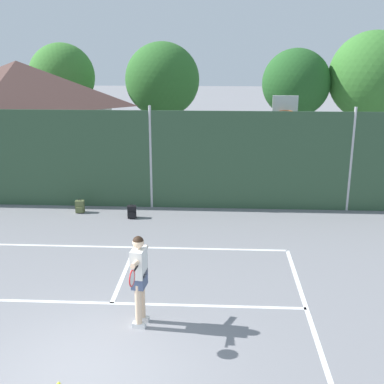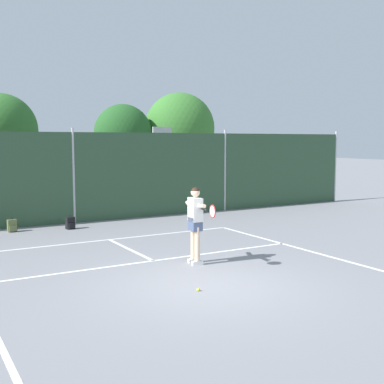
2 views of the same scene
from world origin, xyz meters
TOP-DOWN VIEW (x-y plane):
  - ground_plane at (0.00, 0.00)m, footprint 120.00×120.00m
  - court_markings at (0.00, 0.65)m, footprint 8.30×11.10m
  - chainlink_fence at (0.00, 9.00)m, footprint 26.09×0.09m
  - basketball_hoop at (4.57, 11.06)m, footprint 0.90×0.67m
  - clubhouse_building at (-5.87, 13.06)m, footprint 6.88×5.81m
  - treeline_backdrop at (1.79, 19.43)m, footprint 24.87×4.08m
  - tennis_player at (0.75, 1.69)m, footprint 0.30×1.44m
  - tennis_ball at (-0.30, -0.19)m, footprint 0.07×0.07m
  - backpack_olive at (-2.27, 8.30)m, footprint 0.29×0.26m
  - backpack_black at (-0.49, 7.86)m, footprint 0.31×0.28m

SIDE VIEW (x-z plane):
  - ground_plane at x=0.00m, z-range 0.00..0.00m
  - court_markings at x=0.00m, z-range 0.00..0.01m
  - tennis_ball at x=-0.30m, z-range 0.00..0.07m
  - backpack_olive at x=-2.27m, z-range -0.04..0.42m
  - backpack_black at x=-0.49m, z-range -0.04..0.42m
  - tennis_player at x=0.75m, z-range 0.18..2.04m
  - chainlink_fence at x=0.00m, z-range -0.07..3.33m
  - basketball_hoop at x=4.57m, z-range 0.54..4.09m
  - clubhouse_building at x=-5.87m, z-range 0.09..4.75m
  - treeline_backdrop at x=1.79m, z-range 0.52..6.51m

